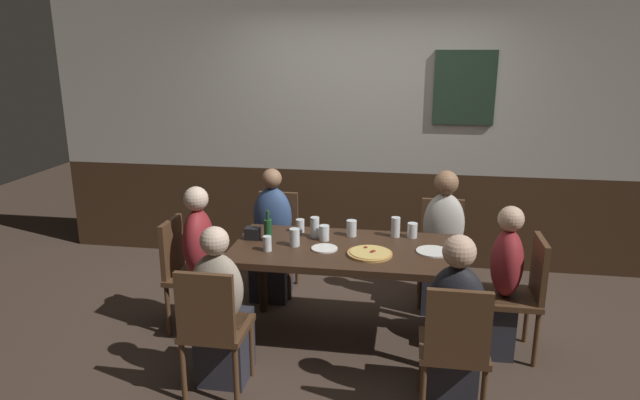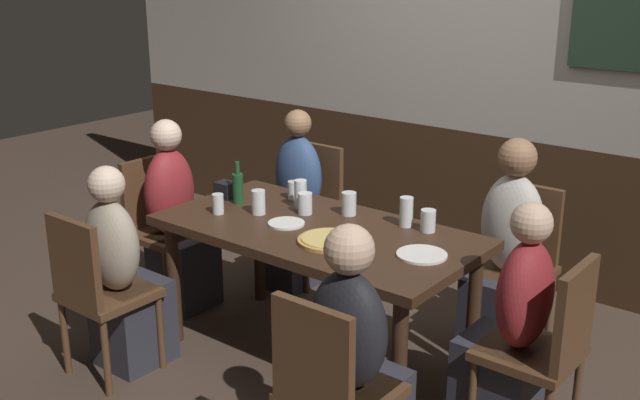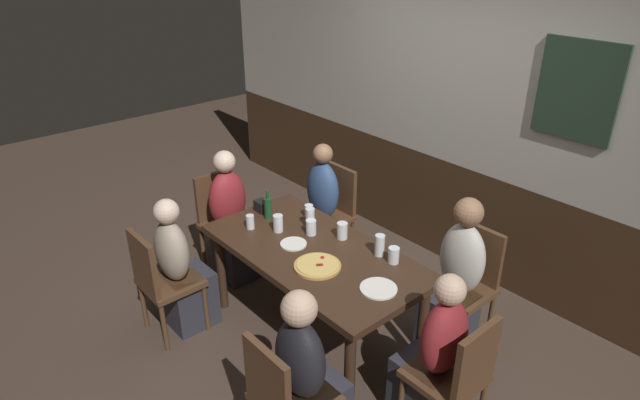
{
  "view_description": "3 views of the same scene",
  "coord_description": "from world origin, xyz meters",
  "px_view_note": "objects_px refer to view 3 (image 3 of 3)",
  "views": [
    {
      "loc": [
        0.43,
        -3.81,
        2.17
      ],
      "look_at": [
        -0.18,
        -0.06,
        1.11
      ],
      "focal_mm": 31.39,
      "sensor_mm": 36.0,
      "label": 1
    },
    {
      "loc": [
        2.3,
        -2.88,
        2.08
      ],
      "look_at": [
        -0.09,
        0.14,
        0.83
      ],
      "focal_mm": 43.15,
      "sensor_mm": 36.0,
      "label": 2
    },
    {
      "loc": [
        2.48,
        -2.1,
        2.75
      ],
      "look_at": [
        -0.06,
        0.11,
        1.08
      ],
      "focal_mm": 30.41,
      "sensor_mm": 36.0,
      "label": 3
    }
  ],
  "objects_px": {
    "pint_glass_amber": "(310,219)",
    "tumbler_short": "(309,212)",
    "chair_right_near": "(284,396)",
    "plate_white_large": "(379,288)",
    "chair_head_east": "(457,374)",
    "pizza": "(317,266)",
    "person_right_near": "(307,384)",
    "tumbler_water": "(342,232)",
    "condiment_caddy": "(262,206)",
    "person_left_near": "(182,274)",
    "dining_table": "(314,260)",
    "pint_glass_stout": "(278,224)",
    "person_head_east": "(433,363)",
    "person_head_west": "(232,225)",
    "chair_left_far": "(332,209)",
    "pint_glass_pale": "(311,228)",
    "beer_bottle_green": "(268,207)",
    "plate_white_small": "(293,244)",
    "highball_clear": "(394,256)",
    "person_left_far": "(319,216)",
    "person_right_far": "(455,287)",
    "chair_right_far": "(468,279)",
    "chair_head_west": "(222,217)",
    "beer_glass_half": "(250,223)",
    "chair_left_near": "(160,278)"
  },
  "relations": [
    {
      "from": "pint_glass_amber",
      "to": "tumbler_short",
      "type": "bearing_deg",
      "value": 143.29
    },
    {
      "from": "tumbler_short",
      "to": "pint_glass_amber",
      "type": "distance_m",
      "value": 0.17
    },
    {
      "from": "chair_right_near",
      "to": "plate_white_large",
      "type": "xyz_separation_m",
      "value": [
        -0.11,
        0.84,
        0.25
      ]
    },
    {
      "from": "chair_head_east",
      "to": "plate_white_large",
      "type": "height_order",
      "value": "chair_head_east"
    },
    {
      "from": "pizza",
      "to": "person_right_near",
      "type": "bearing_deg",
      "value": -44.96
    },
    {
      "from": "chair_head_east",
      "to": "tumbler_water",
      "type": "xyz_separation_m",
      "value": [
        -1.24,
        0.26,
        0.3
      ]
    },
    {
      "from": "plate_white_large",
      "to": "condiment_caddy",
      "type": "relative_size",
      "value": 2.15
    },
    {
      "from": "person_left_near",
      "to": "plate_white_large",
      "type": "height_order",
      "value": "person_left_near"
    },
    {
      "from": "chair_right_near",
      "to": "plate_white_large",
      "type": "height_order",
      "value": "chair_right_near"
    },
    {
      "from": "dining_table",
      "to": "pint_glass_stout",
      "type": "bearing_deg",
      "value": -175.69
    },
    {
      "from": "person_left_near",
      "to": "condiment_caddy",
      "type": "xyz_separation_m",
      "value": [
        0.01,
        0.75,
        0.33
      ]
    },
    {
      "from": "person_head_east",
      "to": "person_head_west",
      "type": "bearing_deg",
      "value": 180.0
    },
    {
      "from": "person_right_near",
      "to": "pizza",
      "type": "bearing_deg",
      "value": 135.04
    },
    {
      "from": "chair_left_far",
      "to": "pint_glass_pale",
      "type": "relative_size",
      "value": 7.56
    },
    {
      "from": "beer_bottle_green",
      "to": "plate_white_small",
      "type": "distance_m",
      "value": 0.46
    },
    {
      "from": "highball_clear",
      "to": "tumbler_short",
      "type": "bearing_deg",
      "value": -179.18
    },
    {
      "from": "plate_white_small",
      "to": "condiment_caddy",
      "type": "relative_size",
      "value": 1.73
    },
    {
      "from": "pint_glass_stout",
      "to": "beer_bottle_green",
      "type": "height_order",
      "value": "beer_bottle_green"
    },
    {
      "from": "chair_left_far",
      "to": "pint_glass_amber",
      "type": "xyz_separation_m",
      "value": [
        0.47,
        -0.65,
        0.31
      ]
    },
    {
      "from": "chair_right_near",
      "to": "person_left_far",
      "type": "distance_m",
      "value": 2.11
    },
    {
      "from": "chair_head_east",
      "to": "person_left_near",
      "type": "bearing_deg",
      "value": -161.18
    },
    {
      "from": "chair_right_near",
      "to": "person_right_far",
      "type": "distance_m",
      "value": 1.52
    },
    {
      "from": "highball_clear",
      "to": "condiment_caddy",
      "type": "relative_size",
      "value": 1.03
    },
    {
      "from": "person_right_near",
      "to": "pizza",
      "type": "xyz_separation_m",
      "value": [
        -0.55,
        0.55,
        0.28
      ]
    },
    {
      "from": "person_right_near",
      "to": "pint_glass_amber",
      "type": "relative_size",
      "value": 7.07
    },
    {
      "from": "chair_right_far",
      "to": "person_head_west",
      "type": "distance_m",
      "value": 2.0
    },
    {
      "from": "person_left_far",
      "to": "plate_white_small",
      "type": "xyz_separation_m",
      "value": [
        0.58,
        -0.74,
        0.27
      ]
    },
    {
      "from": "person_left_far",
      "to": "pizza",
      "type": "bearing_deg",
      "value": -41.3
    },
    {
      "from": "person_left_near",
      "to": "highball_clear",
      "type": "height_order",
      "value": "person_left_near"
    },
    {
      "from": "chair_right_near",
      "to": "person_head_east",
      "type": "relative_size",
      "value": 0.8
    },
    {
      "from": "chair_right_far",
      "to": "person_left_far",
      "type": "height_order",
      "value": "person_left_far"
    },
    {
      "from": "chair_right_near",
      "to": "pint_glass_stout",
      "type": "distance_m",
      "value": 1.41
    },
    {
      "from": "dining_table",
      "to": "person_right_near",
      "type": "height_order",
      "value": "person_right_near"
    },
    {
      "from": "chair_right_near",
      "to": "condiment_caddy",
      "type": "height_order",
      "value": "chair_right_near"
    },
    {
      "from": "chair_head_west",
      "to": "pint_glass_pale",
      "type": "height_order",
      "value": "chair_head_west"
    },
    {
      "from": "pint_glass_pale",
      "to": "chair_left_far",
      "type": "bearing_deg",
      "value": 127.64
    },
    {
      "from": "beer_glass_half",
      "to": "tumbler_water",
      "type": "bearing_deg",
      "value": 36.99
    },
    {
      "from": "chair_left_near",
      "to": "beer_bottle_green",
      "type": "relative_size",
      "value": 3.69
    },
    {
      "from": "condiment_caddy",
      "to": "chair_right_far",
      "type": "bearing_deg",
      "value": 27.87
    },
    {
      "from": "tumbler_short",
      "to": "chair_head_east",
      "type": "bearing_deg",
      "value": -9.9
    },
    {
      "from": "pint_glass_pale",
      "to": "plate_white_small",
      "type": "distance_m",
      "value": 0.2
    },
    {
      "from": "plate_white_large",
      "to": "plate_white_small",
      "type": "bearing_deg",
      "value": -175.09
    },
    {
      "from": "highball_clear",
      "to": "beer_bottle_green",
      "type": "height_order",
      "value": "beer_bottle_green"
    },
    {
      "from": "chair_right_far",
      "to": "beer_bottle_green",
      "type": "xyz_separation_m",
      "value": [
        -1.33,
        -0.8,
        0.34
      ]
    },
    {
      "from": "chair_left_far",
      "to": "person_right_near",
      "type": "relative_size",
      "value": 0.78
    },
    {
      "from": "chair_left_far",
      "to": "person_head_west",
      "type": "bearing_deg",
      "value": -112.81
    },
    {
      "from": "pint_glass_pale",
      "to": "plate_white_small",
      "type": "relative_size",
      "value": 0.61
    },
    {
      "from": "highball_clear",
      "to": "person_left_far",
      "type": "bearing_deg",
      "value": 162.63
    },
    {
      "from": "chair_head_east",
      "to": "pint_glass_pale",
      "type": "relative_size",
      "value": 7.56
    },
    {
      "from": "person_right_far",
      "to": "plate_white_large",
      "type": "relative_size",
      "value": 4.98
    }
  ]
}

